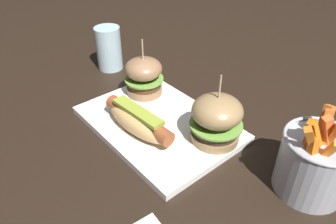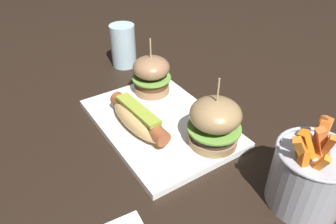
{
  "view_description": "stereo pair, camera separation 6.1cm",
  "coord_description": "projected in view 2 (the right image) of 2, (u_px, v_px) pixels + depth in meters",
  "views": [
    {
      "loc": [
        0.41,
        -0.32,
        0.41
      ],
      "look_at": [
        0.03,
        0.0,
        0.05
      ],
      "focal_mm": 33.94,
      "sensor_mm": 36.0,
      "label": 1
    },
    {
      "loc": [
        0.45,
        -0.27,
        0.41
      ],
      "look_at": [
        0.03,
        0.0,
        0.05
      ],
      "focal_mm": 33.94,
      "sensor_mm": 36.0,
      "label": 2
    }
  ],
  "objects": [
    {
      "name": "water_glass",
      "position": [
        123.0,
        46.0,
        0.86
      ],
      "size": [
        0.07,
        0.07,
        0.11
      ],
      "primitive_type": "cylinder",
      "color": "silver",
      "rests_on": "ground"
    },
    {
      "name": "hot_dog",
      "position": [
        139.0,
        119.0,
        0.62
      ],
      "size": [
        0.17,
        0.07,
        0.05
      ],
      "color": "tan",
      "rests_on": "platter_main"
    },
    {
      "name": "slider_left",
      "position": [
        151.0,
        75.0,
        0.72
      ],
      "size": [
        0.09,
        0.09,
        0.13
      ],
      "color": "#926A49",
      "rests_on": "platter_main"
    },
    {
      "name": "slider_right",
      "position": [
        215.0,
        122.0,
        0.57
      ],
      "size": [
        0.1,
        0.1,
        0.14
      ],
      "color": "#97774D",
      "rests_on": "platter_main"
    },
    {
      "name": "ground_plane",
      "position": [
        160.0,
        126.0,
        0.66
      ],
      "size": [
        3.0,
        3.0,
        0.0
      ],
      "primitive_type": "plane",
      "color": "black"
    },
    {
      "name": "fries_bucket",
      "position": [
        309.0,
        176.0,
        0.47
      ],
      "size": [
        0.12,
        0.12,
        0.15
      ],
      "color": "#A8AAB2",
      "rests_on": "ground"
    },
    {
      "name": "platter_main",
      "position": [
        160.0,
        123.0,
        0.66
      ],
      "size": [
        0.32,
        0.22,
        0.01
      ],
      "primitive_type": "cube",
      "color": "white",
      "rests_on": "ground"
    }
  ]
}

